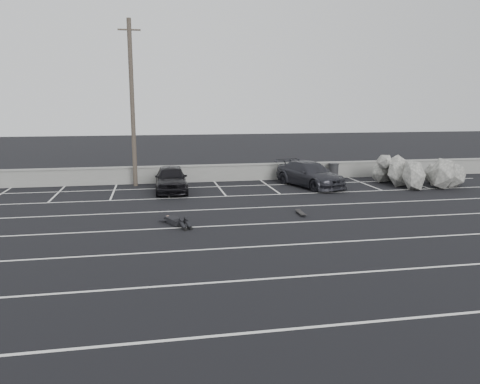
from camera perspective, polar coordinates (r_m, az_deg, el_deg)
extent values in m
plane|color=black|center=(16.12, -0.16, -6.81)|extent=(120.00, 120.00, 0.00)
cube|color=gray|center=(29.57, -5.13, 2.21)|extent=(50.00, 0.35, 1.00)
cube|color=gray|center=(29.50, -5.15, 3.21)|extent=(50.00, 0.45, 0.08)
cube|color=silver|center=(10.70, 5.97, -16.30)|extent=(36.00, 0.10, 0.01)
cube|color=silver|center=(13.35, 2.24, -10.60)|extent=(36.00, 0.10, 0.01)
cube|color=silver|center=(16.12, -0.16, -6.79)|extent=(36.00, 0.10, 0.01)
cube|color=silver|center=(18.96, -1.82, -4.11)|extent=(36.00, 0.10, 0.01)
cube|color=silver|center=(21.85, -3.04, -2.12)|extent=(36.00, 0.10, 0.01)
cube|color=silver|center=(24.76, -3.97, -0.60)|extent=(36.00, 0.10, 0.01)
cube|color=silver|center=(27.69, -4.71, 0.60)|extent=(36.00, 0.10, 0.01)
cube|color=silver|center=(27.55, -21.38, -0.17)|extent=(0.10, 5.00, 0.01)
cube|color=silver|center=(27.14, -15.15, 0.05)|extent=(0.10, 5.00, 0.01)
cube|color=silver|center=(27.07, -8.81, 0.27)|extent=(0.10, 5.00, 0.01)
cube|color=silver|center=(27.32, -2.51, 0.49)|extent=(0.10, 5.00, 0.01)
cube|color=silver|center=(27.90, 3.60, 0.69)|extent=(0.10, 5.00, 0.01)
cube|color=silver|center=(28.78, 9.40, 0.87)|extent=(0.10, 5.00, 0.01)
cube|color=silver|center=(29.93, 14.80, 1.04)|extent=(0.10, 5.00, 0.01)
cube|color=silver|center=(31.34, 19.76, 1.18)|extent=(0.10, 5.00, 0.01)
imported|color=black|center=(26.39, -8.40, 1.63)|extent=(1.82, 4.36, 1.48)
imported|color=#25252B|center=(28.06, 8.51, 2.15)|extent=(3.57, 5.42, 1.46)
cylinder|color=#4C4238|center=(28.33, -12.99, 10.34)|extent=(0.26, 0.26, 9.60)
cube|color=#4C4238|center=(28.63, -13.36, 18.69)|extent=(1.28, 0.09, 0.09)
cylinder|color=#242426|center=(31.05, 11.33, 2.44)|extent=(0.81, 0.81, 0.99)
cylinder|color=#242426|center=(30.98, 11.37, 3.38)|extent=(0.90, 0.90, 0.05)
cube|color=black|center=(20.94, 7.44, -2.51)|extent=(0.26, 0.90, 0.02)
cube|color=#242426|center=(21.22, 7.21, -2.43)|extent=(0.19, 0.06, 0.05)
cube|color=#242426|center=(20.67, 7.66, -2.80)|extent=(0.19, 0.06, 0.05)
cylinder|color=black|center=(21.20, 6.93, -2.51)|extent=(0.04, 0.07, 0.06)
cylinder|color=black|center=(21.26, 7.49, -2.49)|extent=(0.04, 0.07, 0.06)
cylinder|color=black|center=(20.64, 7.37, -2.88)|extent=(0.04, 0.07, 0.06)
cylinder|color=black|center=(20.70, 7.95, -2.86)|extent=(0.04, 0.07, 0.06)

